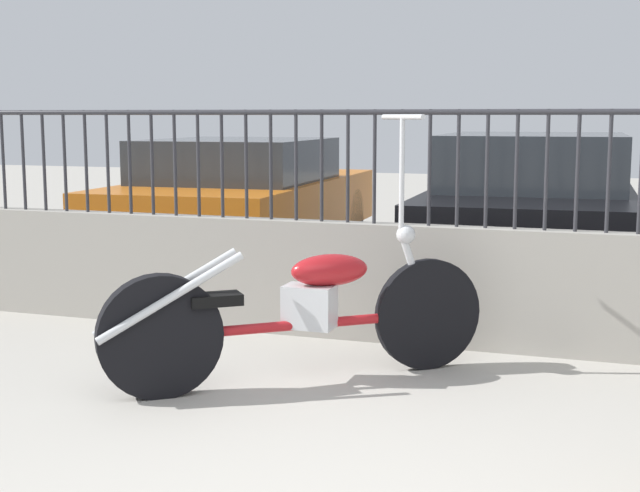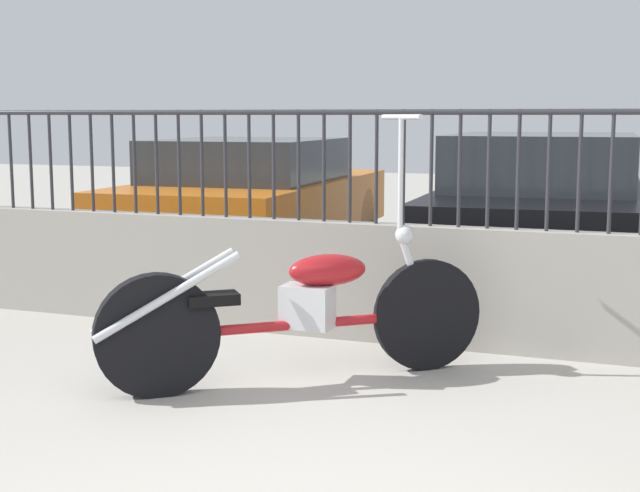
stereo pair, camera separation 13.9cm
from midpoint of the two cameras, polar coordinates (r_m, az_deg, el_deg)
The scene contains 5 objects.
low_wall at distance 5.78m, azimuth 8.86°, elevation -2.66°, with size 9.47×0.18×0.78m.
fence_railing at distance 5.68m, azimuth 9.06°, elevation 6.17°, with size 9.47×0.04×0.74m.
motorcycle_red at distance 4.94m, azimuth -3.25°, elevation -4.27°, with size 1.83×1.51×1.50m.
car_orange at distance 9.43m, azimuth -5.31°, elevation 3.17°, with size 2.01×4.17×1.25m.
car_black at distance 8.49m, azimuth 13.05°, elevation 2.61°, with size 1.92×4.48×1.32m.
Camera 1 is at (0.91, -2.66, 1.48)m, focal length 50.00 mm.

